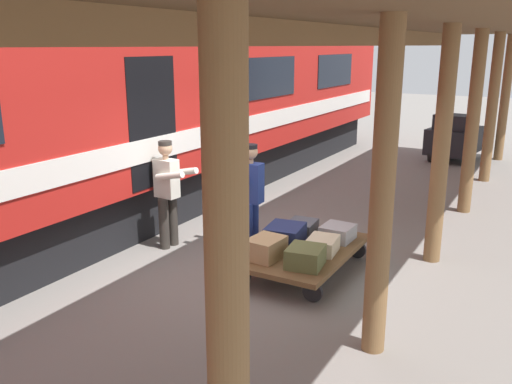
# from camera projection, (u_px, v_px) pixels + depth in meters

# --- Properties ---
(ground_plane) EXTENTS (60.00, 60.00, 0.00)m
(ground_plane) POSITION_uv_depth(u_px,v_px,m) (275.00, 267.00, 7.83)
(ground_plane) COLOR slate
(platform_canopy) EXTENTS (3.20, 20.54, 3.56)m
(platform_canopy) POSITION_uv_depth(u_px,v_px,m) (422.00, 33.00, 6.10)
(platform_canopy) COLOR brown
(platform_canopy) RESTS_ON ground_plane
(train_car) EXTENTS (3.03, 21.58, 4.00)m
(train_car) POSITION_uv_depth(u_px,v_px,m) (83.00, 110.00, 9.03)
(train_car) COLOR #B21E19
(train_car) RESTS_ON ground_plane
(luggage_cart) EXTENTS (1.30, 2.09, 0.33)m
(luggage_cart) POSITION_uv_depth(u_px,v_px,m) (303.00, 251.00, 7.66)
(luggage_cart) COLOR brown
(luggage_cart) RESTS_ON ground_plane
(suitcase_gray_aluminum) EXTENTS (0.44, 0.47, 0.22)m
(suitcase_gray_aluminum) POSITION_uv_depth(u_px,v_px,m) (338.00, 233.00, 7.97)
(suitcase_gray_aluminum) COLOR #9EA0A5
(suitcase_gray_aluminum) RESTS_ON luggage_cart
(suitcase_navy_fabric) EXTENTS (0.57, 0.63, 0.29)m
(suitcase_navy_fabric) POSITION_uv_depth(u_px,v_px,m) (285.00, 235.00, 7.75)
(suitcase_navy_fabric) COLOR navy
(suitcase_navy_fabric) RESTS_ON luggage_cart
(suitcase_slate_roller) EXTENTS (0.45, 0.52, 0.19)m
(suitcase_slate_roller) POSITION_uv_depth(u_px,v_px,m) (302.00, 227.00, 8.25)
(suitcase_slate_roller) COLOR #4C515B
(suitcase_slate_roller) RESTS_ON luggage_cart
(suitcase_tan_vintage) EXTENTS (0.44, 0.53, 0.28)m
(suitcase_tan_vintage) POSITION_uv_depth(u_px,v_px,m) (266.00, 248.00, 7.27)
(suitcase_tan_vintage) COLOR tan
(suitcase_tan_vintage) RESTS_ON luggage_cart
(suitcase_olive_duffel) EXTENTS (0.51, 0.54, 0.26)m
(suitcase_olive_duffel) POSITION_uv_depth(u_px,v_px,m) (305.00, 257.00, 7.00)
(suitcase_olive_duffel) COLOR brown
(suitcase_olive_duffel) RESTS_ON luggage_cart
(suitcase_cream_canvas) EXTENTS (0.45, 0.54, 0.21)m
(suitcase_cream_canvas) POSITION_uv_depth(u_px,v_px,m) (323.00, 245.00, 7.49)
(suitcase_cream_canvas) COLOR beige
(suitcase_cream_canvas) RESTS_ON luggage_cart
(porter_in_overalls) EXTENTS (0.68, 0.45, 1.70)m
(porter_in_overalls) POSITION_uv_depth(u_px,v_px,m) (249.00, 195.00, 8.15)
(porter_in_overalls) COLOR navy
(porter_in_overalls) RESTS_ON ground_plane
(porter_by_door) EXTENTS (0.69, 0.46, 1.70)m
(porter_by_door) POSITION_uv_depth(u_px,v_px,m) (168.00, 191.00, 8.40)
(porter_by_door) COLOR #332D28
(porter_by_door) RESTS_ON ground_plane
(baggage_tug) EXTENTS (1.33, 1.84, 1.30)m
(baggage_tug) POSITION_uv_depth(u_px,v_px,m) (453.00, 138.00, 14.98)
(baggage_tug) COLOR black
(baggage_tug) RESTS_ON ground_plane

